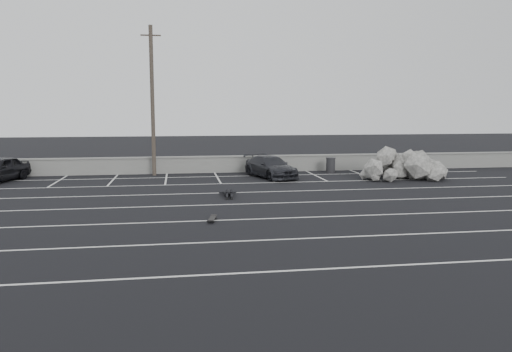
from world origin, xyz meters
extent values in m
plane|color=black|center=(0.00, 0.00, 0.00)|extent=(120.00, 120.00, 0.00)
cube|color=gray|center=(0.00, 14.00, 0.50)|extent=(50.00, 0.35, 1.00)
cube|color=gray|center=(0.00, 14.00, 1.02)|extent=(50.00, 0.45, 0.08)
cube|color=silver|center=(0.00, -6.00, 0.00)|extent=(36.00, 0.10, 0.01)
cube|color=silver|center=(0.00, -3.00, 0.00)|extent=(36.00, 0.10, 0.01)
cube|color=silver|center=(0.00, 0.00, 0.00)|extent=(36.00, 0.10, 0.01)
cube|color=silver|center=(0.00, 3.00, 0.00)|extent=(36.00, 0.10, 0.01)
cube|color=silver|center=(0.00, 6.00, 0.00)|extent=(36.00, 0.10, 0.01)
cube|color=silver|center=(0.00, 9.00, 0.00)|extent=(36.00, 0.10, 0.01)
cube|color=silver|center=(0.00, 12.00, 0.00)|extent=(36.00, 0.10, 0.01)
cube|color=silver|center=(-11.00, 11.50, 0.00)|extent=(0.10, 5.00, 0.01)
cube|color=silver|center=(-8.00, 11.50, 0.00)|extent=(0.10, 5.00, 0.01)
cube|color=silver|center=(-5.00, 11.50, 0.00)|extent=(0.10, 5.00, 0.01)
cube|color=silver|center=(-2.00, 11.50, 0.00)|extent=(0.10, 5.00, 0.01)
cube|color=silver|center=(1.00, 11.50, 0.00)|extent=(0.10, 5.00, 0.01)
cube|color=silver|center=(4.00, 11.50, 0.00)|extent=(0.10, 5.00, 0.01)
cube|color=silver|center=(7.00, 11.50, 0.00)|extent=(0.10, 5.00, 0.01)
cube|color=silver|center=(10.00, 11.50, 0.00)|extent=(0.10, 5.00, 0.01)
cube|color=silver|center=(13.00, 11.50, 0.00)|extent=(0.10, 5.00, 0.01)
imported|color=#222328|center=(4.13, 11.14, 0.64)|extent=(3.04, 4.72, 1.27)
cylinder|color=#4C4238|center=(-2.74, 13.20, 4.48)|extent=(0.24, 0.24, 8.96)
cube|color=#4C4238|center=(-2.74, 13.20, 8.37)|extent=(1.20, 0.08, 0.08)
cylinder|color=#29282B|center=(8.32, 12.74, 0.46)|extent=(0.61, 0.61, 0.92)
cylinder|color=#29282B|center=(8.32, 12.74, 0.94)|extent=(0.68, 0.68, 0.05)
cube|color=black|center=(-0.11, -0.06, 0.09)|extent=(0.39, 0.87, 0.02)
cube|color=#29282B|center=(-0.05, 0.22, 0.05)|extent=(0.18, 0.09, 0.04)
cube|color=#29282B|center=(-0.17, -0.33, 0.05)|extent=(0.18, 0.09, 0.04)
cylinder|color=black|center=(-0.15, 0.24, 0.03)|extent=(0.04, 0.07, 0.06)
cylinder|color=black|center=(0.05, 0.20, 0.03)|extent=(0.04, 0.07, 0.06)
cylinder|color=black|center=(-0.27, -0.31, 0.03)|extent=(0.04, 0.07, 0.06)
cylinder|color=black|center=(-0.07, -0.35, 0.03)|extent=(0.04, 0.07, 0.06)
camera|label=1|loc=(-1.27, -17.74, 3.99)|focal=35.00mm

